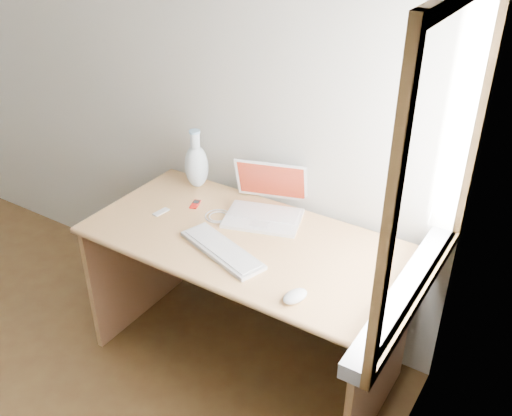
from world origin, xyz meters
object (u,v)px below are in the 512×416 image
Objects in this scene: external_keyboard at (222,250)px; vase at (196,164)px; desk at (253,266)px; laptop at (268,206)px.

external_keyboard is 0.61m from vase.
vase reaches higher than desk.
desk is 0.59m from vase.
desk is 0.32m from external_keyboard.
laptop is 1.31× the size of vase.
laptop is 0.36m from external_keyboard.
desk is at bearing 105.71° from external_keyboard.
laptop is at bearing -6.81° from vase.
desk is at bearing -107.43° from laptop.
laptop is at bearing 106.61° from external_keyboard.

